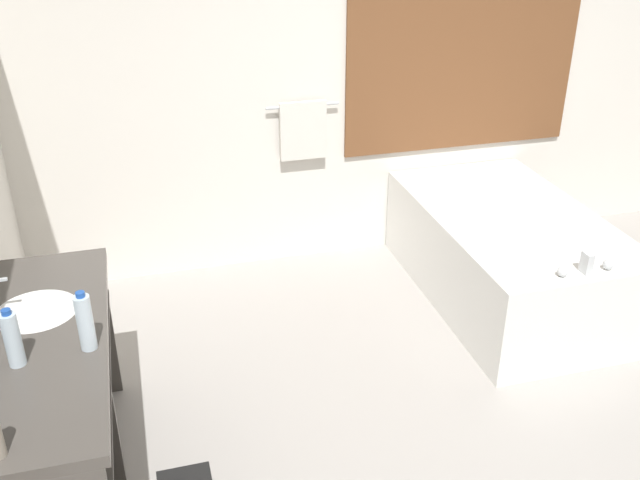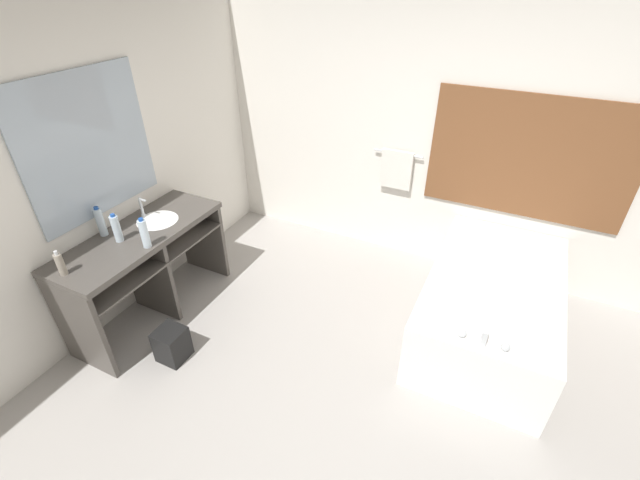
{
  "view_description": "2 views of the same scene",
  "coord_description": "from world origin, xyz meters",
  "px_view_note": "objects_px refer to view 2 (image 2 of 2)",
  "views": [
    {
      "loc": [
        -1.42,
        -2.32,
        2.52
      ],
      "look_at": [
        -0.53,
        0.91,
        0.8
      ],
      "focal_mm": 40.0,
      "sensor_mm": 36.0,
      "label": 1
    },
    {
      "loc": [
        0.77,
        -1.76,
        2.75
      ],
      "look_at": [
        -0.53,
        0.87,
        0.82
      ],
      "focal_mm": 24.0,
      "sensor_mm": 36.0,
      "label": 2
    }
  ],
  "objects_px": {
    "water_bottle_2": "(144,233)",
    "water_bottle_3": "(116,228)",
    "bathtub": "(490,303)",
    "waste_bin": "(172,344)",
    "soap_dispenser": "(60,264)",
    "water_bottle_1": "(100,222)"
  },
  "relations": [
    {
      "from": "bathtub",
      "to": "waste_bin",
      "type": "xyz_separation_m",
      "value": [
        -2.24,
        -1.42,
        -0.19
      ]
    },
    {
      "from": "waste_bin",
      "to": "water_bottle_1",
      "type": "bearing_deg",
      "value": 163.36
    },
    {
      "from": "soap_dispenser",
      "to": "waste_bin",
      "type": "height_order",
      "value": "soap_dispenser"
    },
    {
      "from": "water_bottle_2",
      "to": "soap_dispenser",
      "type": "distance_m",
      "value": 0.6
    },
    {
      "from": "water_bottle_2",
      "to": "soap_dispenser",
      "type": "relative_size",
      "value": 1.28
    },
    {
      "from": "water_bottle_3",
      "to": "water_bottle_1",
      "type": "bearing_deg",
      "value": 177.72
    },
    {
      "from": "bathtub",
      "to": "soap_dispenser",
      "type": "height_order",
      "value": "soap_dispenser"
    },
    {
      "from": "bathtub",
      "to": "water_bottle_1",
      "type": "relative_size",
      "value": 6.78
    },
    {
      "from": "bathtub",
      "to": "water_bottle_3",
      "type": "distance_m",
      "value": 3.11
    },
    {
      "from": "water_bottle_2",
      "to": "water_bottle_3",
      "type": "height_order",
      "value": "water_bottle_2"
    },
    {
      "from": "bathtub",
      "to": "soap_dispenser",
      "type": "xyz_separation_m",
      "value": [
        -2.81,
        -1.7,
        0.62
      ]
    },
    {
      "from": "bathtub",
      "to": "water_bottle_2",
      "type": "relative_size",
      "value": 6.93
    },
    {
      "from": "bathtub",
      "to": "waste_bin",
      "type": "distance_m",
      "value": 2.66
    },
    {
      "from": "water_bottle_3",
      "to": "bathtub",
      "type": "bearing_deg",
      "value": 23.36
    },
    {
      "from": "waste_bin",
      "to": "bathtub",
      "type": "bearing_deg",
      "value": 32.43
    },
    {
      "from": "bathtub",
      "to": "water_bottle_3",
      "type": "relative_size",
      "value": 7.24
    },
    {
      "from": "bathtub",
      "to": "water_bottle_2",
      "type": "xyz_separation_m",
      "value": [
        -2.54,
        -1.17,
        0.65
      ]
    },
    {
      "from": "bathtub",
      "to": "water_bottle_3",
      "type": "height_order",
      "value": "water_bottle_3"
    },
    {
      "from": "water_bottle_3",
      "to": "waste_bin",
      "type": "distance_m",
      "value": 1.02
    },
    {
      "from": "water_bottle_2",
      "to": "waste_bin",
      "type": "height_order",
      "value": "water_bottle_2"
    },
    {
      "from": "water_bottle_2",
      "to": "water_bottle_3",
      "type": "bearing_deg",
      "value": -172.07
    },
    {
      "from": "waste_bin",
      "to": "water_bottle_3",
      "type": "bearing_deg",
      "value": 158.98
    }
  ]
}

